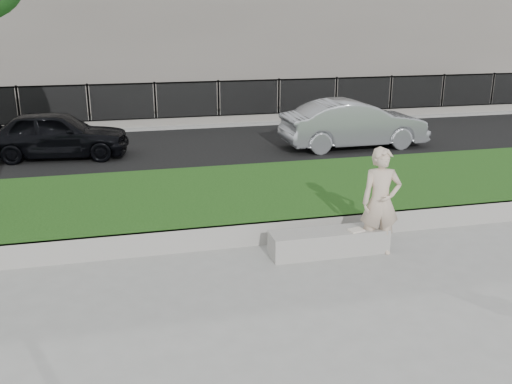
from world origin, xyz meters
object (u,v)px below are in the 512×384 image
object	(u,v)px
car_dark	(56,134)
book	(356,230)
car_silver	(354,124)
man	(381,202)
stone_bench	(329,242)

from	to	relation	value
car_dark	book	bearing A→B (deg)	-139.76
car_dark	car_silver	xyz separation A→B (m)	(8.35, -0.75, 0.05)
man	book	distance (m)	0.61
stone_bench	car_dark	world-z (taller)	car_dark
man	car_silver	size ratio (longest dim) A/B	0.42
book	car_dark	world-z (taller)	car_dark
man	car_silver	distance (m)	7.76
car_dark	car_silver	size ratio (longest dim) A/B	0.90
man	car_silver	world-z (taller)	man
book	car_silver	size ratio (longest dim) A/B	0.06
stone_bench	book	world-z (taller)	book
car_silver	car_dark	bearing A→B (deg)	83.95
man	stone_bench	bearing A→B (deg)	179.36
car_silver	stone_bench	bearing A→B (deg)	153.09
man	book	size ratio (longest dim) A/B	7.31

